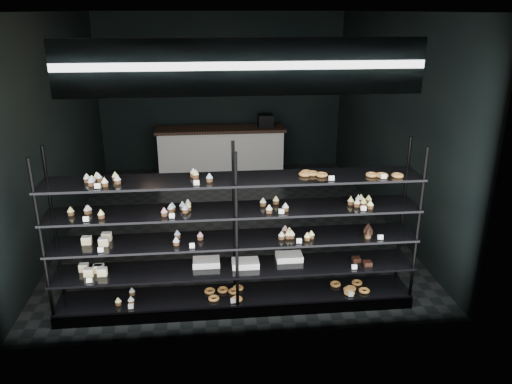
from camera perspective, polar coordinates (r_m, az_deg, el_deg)
room at (r=7.59m, az=-3.14°, el=7.74°), size 5.01×6.01×3.20m
display_shelf at (r=5.60m, az=-2.63°, el=-7.51°), size 4.00×0.50×1.91m
signage at (r=4.52m, az=-1.54°, el=14.06°), size 3.30×0.05×0.50m
pendant_lamp at (r=6.37m, az=-12.63°, el=12.68°), size 0.29×0.29×0.87m
service_counter at (r=10.28m, az=-3.95°, el=4.74°), size 2.60×0.65×1.23m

